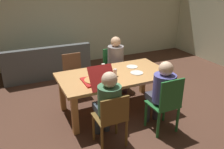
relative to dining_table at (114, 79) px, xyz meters
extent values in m
plane|color=#513225|center=(0.00, 0.00, -0.65)|extent=(20.00, 20.00, 0.00)
cube|color=beige|center=(0.00, 3.04, 0.74)|extent=(7.97, 0.12, 2.79)
cube|color=tan|center=(0.00, 0.00, 0.07)|extent=(2.04, 1.08, 0.05)
cube|color=#BF8448|center=(-0.90, -0.42, -0.30)|extent=(0.10, 0.10, 0.70)
cube|color=#BF8448|center=(0.90, -0.42, -0.30)|extent=(0.10, 0.10, 0.70)
cube|color=#BF8448|center=(-0.90, 0.42, -0.30)|extent=(0.10, 0.10, 0.70)
cube|color=#BF8448|center=(0.90, 0.42, -0.30)|extent=(0.10, 0.10, 0.70)
cylinder|color=#23672F|center=(0.26, -0.72, -0.42)|extent=(0.04, 0.04, 0.47)
cylinder|color=#23672F|center=(0.64, -0.72, -0.42)|extent=(0.04, 0.04, 0.47)
cylinder|color=#23672F|center=(0.26, -1.08, -0.42)|extent=(0.04, 0.04, 0.47)
cylinder|color=#23672F|center=(0.64, -1.08, -0.42)|extent=(0.04, 0.04, 0.47)
cube|color=#23672F|center=(0.45, -0.90, -0.17)|extent=(0.45, 0.42, 0.02)
cube|color=#23672F|center=(0.45, -1.10, 0.08)|extent=(0.43, 0.03, 0.50)
cylinder|color=#393843|center=(0.36, -0.61, -0.41)|extent=(0.10, 0.10, 0.49)
cylinder|color=#393843|center=(0.54, -0.61, -0.41)|extent=(0.10, 0.10, 0.49)
cube|color=#393843|center=(0.45, -0.75, -0.11)|extent=(0.32, 0.30, 0.11)
cylinder|color=#4F4F9C|center=(0.45, -0.90, 0.12)|extent=(0.36, 0.36, 0.46)
sphere|color=beige|center=(0.45, -0.90, 0.45)|extent=(0.23, 0.23, 0.23)
cylinder|color=#256D32|center=(0.65, 0.68, -0.42)|extent=(0.04, 0.04, 0.47)
cylinder|color=#256D32|center=(0.26, 0.68, -0.42)|extent=(0.04, 0.04, 0.47)
cylinder|color=#256D32|center=(0.65, 1.08, -0.42)|extent=(0.04, 0.04, 0.47)
cylinder|color=#256D32|center=(0.26, 1.08, -0.42)|extent=(0.04, 0.04, 0.47)
cube|color=#256D32|center=(0.45, 0.88, -0.17)|extent=(0.45, 0.46, 0.02)
cube|color=#256D32|center=(0.45, 1.09, 0.04)|extent=(0.43, 0.03, 0.41)
cylinder|color=#3E2C39|center=(0.54, 0.56, -0.41)|extent=(0.10, 0.10, 0.49)
cylinder|color=#3E2C39|center=(0.36, 0.56, -0.41)|extent=(0.10, 0.10, 0.49)
cube|color=#3E2C39|center=(0.45, 0.71, -0.11)|extent=(0.32, 0.34, 0.11)
cylinder|color=gray|center=(0.45, 0.88, 0.12)|extent=(0.36, 0.36, 0.47)
sphere|color=#E0AE85|center=(0.45, 0.88, 0.45)|extent=(0.22, 0.22, 0.22)
cylinder|color=brown|center=(-0.69, -0.70, -0.42)|extent=(0.04, 0.04, 0.47)
cylinder|color=brown|center=(-0.29, -0.70, -0.42)|extent=(0.04, 0.04, 0.47)
cylinder|color=brown|center=(-0.69, -1.05, -0.42)|extent=(0.04, 0.04, 0.47)
cylinder|color=brown|center=(-0.29, -1.05, -0.42)|extent=(0.04, 0.04, 0.47)
cube|color=brown|center=(-0.49, -0.87, -0.17)|extent=(0.45, 0.40, 0.02)
cube|color=brown|center=(-0.49, -1.06, 0.03)|extent=(0.43, 0.03, 0.39)
cylinder|color=#38414C|center=(-0.58, -0.56, -0.41)|extent=(0.10, 0.10, 0.49)
cylinder|color=#38414C|center=(-0.41, -0.56, -0.41)|extent=(0.10, 0.10, 0.49)
cube|color=#38414C|center=(-0.49, -0.71, -0.11)|extent=(0.31, 0.33, 0.11)
cylinder|color=#41714F|center=(-0.49, -0.87, 0.11)|extent=(0.35, 0.35, 0.44)
sphere|color=beige|center=(-0.49, -0.87, 0.43)|extent=(0.23, 0.23, 0.23)
cylinder|color=brown|center=(-0.30, 0.73, -0.42)|extent=(0.04, 0.04, 0.47)
cylinder|color=brown|center=(-0.68, 0.73, -0.42)|extent=(0.04, 0.04, 0.47)
cylinder|color=brown|center=(-0.30, 1.12, -0.42)|extent=(0.04, 0.04, 0.47)
cylinder|color=brown|center=(-0.68, 1.12, -0.42)|extent=(0.04, 0.04, 0.47)
cube|color=brown|center=(-0.49, 0.92, -0.17)|extent=(0.43, 0.44, 0.02)
cube|color=brown|center=(-0.49, 1.13, 0.04)|extent=(0.41, 0.03, 0.40)
cube|color=#B1201E|center=(-0.44, -0.15, 0.11)|extent=(0.41, 0.41, 0.02)
cylinder|color=#C68747|center=(-0.44, -0.15, 0.13)|extent=(0.36, 0.36, 0.01)
cube|color=#B1201E|center=(-0.44, -0.48, 0.29)|extent=(0.41, 0.24, 0.35)
cylinder|color=white|center=(0.40, -0.13, 0.10)|extent=(0.24, 0.24, 0.01)
cylinder|color=white|center=(-0.27, 0.31, 0.10)|extent=(0.24, 0.24, 0.01)
cylinder|color=white|center=(0.48, 0.19, 0.10)|extent=(0.23, 0.23, 0.01)
cylinder|color=silver|center=(-0.08, 0.34, 0.15)|extent=(0.07, 0.07, 0.10)
cylinder|color=silver|center=(-0.02, -0.08, 0.16)|extent=(0.06, 0.06, 0.13)
cube|color=#4D5050|center=(-0.85, 2.35, -0.44)|extent=(2.16, 0.82, 0.42)
cube|color=#4D5050|center=(-0.85, 2.02, -0.02)|extent=(2.16, 0.16, 0.41)
cube|color=#4D5050|center=(-1.83, 2.35, -0.14)|extent=(0.20, 0.78, 0.18)
cube|color=#4D5050|center=(0.13, 2.35, -0.14)|extent=(0.20, 0.78, 0.18)
camera|label=1|loc=(-1.70, -3.56, 1.74)|focal=37.20mm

